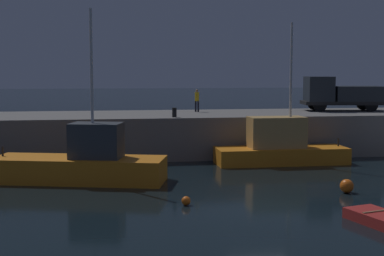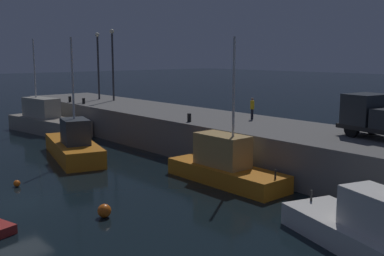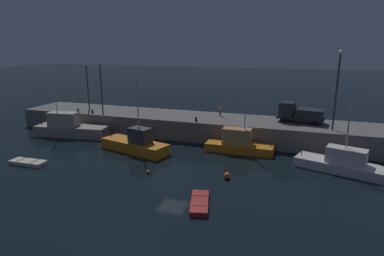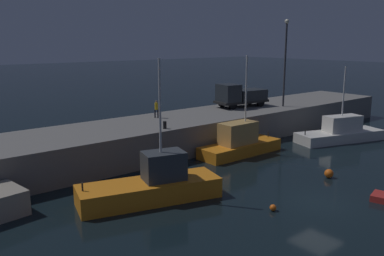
{
  "view_description": "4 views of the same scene",
  "coord_description": "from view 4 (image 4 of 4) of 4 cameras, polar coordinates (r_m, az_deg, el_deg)",
  "views": [
    {
      "loc": [
        -6.16,
        -21.26,
        5.46
      ],
      "look_at": [
        -0.72,
        13.79,
        1.86
      ],
      "focal_mm": 52.37,
      "sensor_mm": 36.0,
      "label": 1
    },
    {
      "loc": [
        22.17,
        -7.73,
        7.32
      ],
      "look_at": [
        -2.15,
        13.25,
        2.14
      ],
      "focal_mm": 42.68,
      "sensor_mm": 36.0,
      "label": 2
    },
    {
      "loc": [
        10.51,
        -25.16,
        11.98
      ],
      "look_at": [
        -2.3,
        12.17,
        1.91
      ],
      "focal_mm": 30.08,
      "sensor_mm": 36.0,
      "label": 3
    },
    {
      "loc": [
        -20.22,
        -12.88,
        9.47
      ],
      "look_at": [
        1.16,
        13.27,
        2.2
      ],
      "focal_mm": 38.22,
      "sensor_mm": 36.0,
      "label": 4
    }
  ],
  "objects": [
    {
      "name": "bollard_central",
      "position": [
        32.21,
        -3.82,
        0.42
      ],
      "size": [
        0.28,
        0.28,
        0.59
      ],
      "primitive_type": "cylinder",
      "color": "black",
      "rests_on": "pier_quay"
    },
    {
      "name": "fishing_boat_blue",
      "position": [
        41.61,
        20.01,
        -0.59
      ],
      "size": [
        9.22,
        5.09,
        7.11
      ],
      "color": "silver",
      "rests_on": "ground"
    },
    {
      "name": "fishing_trawler_green",
      "position": [
        34.68,
        6.65,
        -2.1
      ],
      "size": [
        7.78,
        2.45,
        8.29
      ],
      "color": "orange",
      "rests_on": "ground"
    },
    {
      "name": "mooring_buoy_near",
      "position": [
        24.01,
        11.24,
        -10.85
      ],
      "size": [
        0.38,
        0.38,
        0.38
      ],
      "primitive_type": "sphere",
      "color": "orange",
      "rests_on": "ground"
    },
    {
      "name": "pier_quay",
      "position": [
        35.94,
        -3.88,
        -0.99
      ],
      "size": [
        58.33,
        7.36,
        2.65
      ],
      "color": "slate",
      "rests_on": "ground"
    },
    {
      "name": "fishing_boat_white",
      "position": [
        24.9,
        -5.53,
        -7.99
      ],
      "size": [
        8.9,
        4.73,
        8.49
      ],
      "color": "orange",
      "rests_on": "ground"
    },
    {
      "name": "dockworker",
      "position": [
        36.69,
        -5.0,
        2.8
      ],
      "size": [
        0.39,
        0.39,
        1.57
      ],
      "color": "black",
      "rests_on": "pier_quay"
    },
    {
      "name": "mooring_buoy_mid",
      "position": [
        30.42,
        18.56,
        -6.04
      ],
      "size": [
        0.63,
        0.63,
        0.63
      ],
      "primitive_type": "sphere",
      "color": "orange",
      "rests_on": "ground"
    },
    {
      "name": "ground_plane",
      "position": [
        25.78,
        17.18,
        -9.99
      ],
      "size": [
        320.0,
        320.0,
        0.0
      ],
      "primitive_type": "plane",
      "color": "black"
    },
    {
      "name": "lamp_post_central",
      "position": [
        43.7,
        12.89,
        9.64
      ],
      "size": [
        0.44,
        0.44,
        8.91
      ],
      "color": "#38383D",
      "rests_on": "pier_quay"
    },
    {
      "name": "utility_truck",
      "position": [
        42.92,
        6.7,
        4.55
      ],
      "size": [
        5.88,
        3.04,
        2.44
      ],
      "color": "black",
      "rests_on": "pier_quay"
    }
  ]
}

